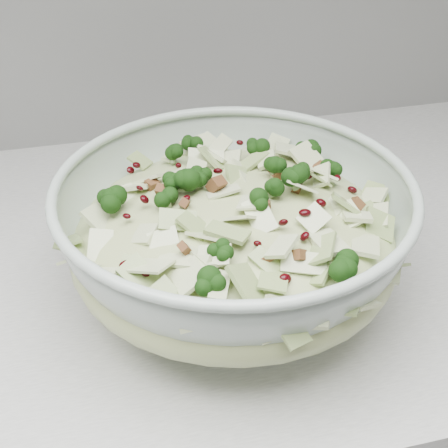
% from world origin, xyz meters
% --- Properties ---
extents(mixing_bowl, '(0.39, 0.39, 0.13)m').
position_xyz_m(mixing_bowl, '(-0.62, 1.60, 0.97)').
color(mixing_bowl, '#A8B9AE').
rests_on(mixing_bowl, counter).
extents(salad, '(0.37, 0.37, 0.13)m').
position_xyz_m(salad, '(-0.62, 1.60, 0.99)').
color(salad, '#B1BB80').
rests_on(salad, mixing_bowl).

